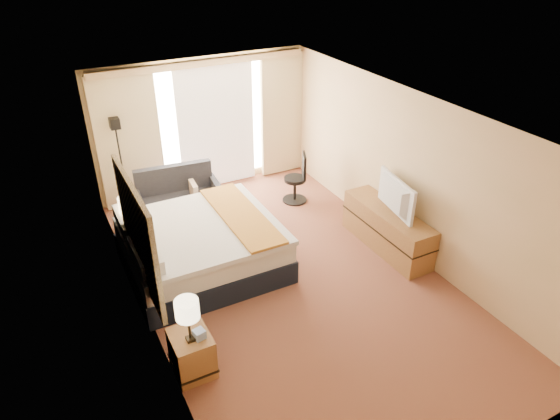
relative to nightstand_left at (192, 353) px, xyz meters
name	(u,v)px	position (x,y,z in m)	size (l,w,h in m)	color
floor	(288,278)	(1.87, 1.05, -0.28)	(4.20, 7.00, 0.02)	#55181B
ceiling	(290,114)	(1.87, 1.05, 2.33)	(4.20, 7.00, 0.02)	white
wall_back	(203,125)	(1.87, 4.55, 1.02)	(4.20, 0.02, 2.60)	#E0B688
wall_front	(485,381)	(1.87, -2.45, 1.02)	(4.20, 0.02, 2.60)	#E0B688
wall_left	(138,242)	(-0.23, 1.05, 1.02)	(0.02, 7.00, 2.60)	#E0B688
wall_right	(407,173)	(3.97, 1.05, 1.02)	(0.02, 7.00, 2.60)	#E0B688
headboard	(138,235)	(-0.19, 1.25, 1.01)	(0.06, 1.85, 1.50)	black
nightstand_left	(192,353)	(0.00, 0.00, 0.00)	(0.45, 0.52, 0.55)	olive
nightstand_right	(140,248)	(0.00, 2.50, 0.00)	(0.45, 0.52, 0.55)	olive
media_dresser	(387,229)	(3.70, 1.05, 0.07)	(0.50, 1.80, 0.70)	olive
window	(216,123)	(2.12, 4.52, 1.04)	(2.30, 0.02, 2.30)	silver
curtains	(204,122)	(1.87, 4.44, 1.13)	(4.12, 0.19, 2.56)	beige
bed	(201,247)	(0.81, 1.90, 0.13)	(2.25, 2.06, 1.09)	black
loveseat	(179,203)	(0.98, 3.54, 0.03)	(1.56, 0.93, 0.94)	maroon
floor_lamp	(119,147)	(0.20, 4.24, 1.01)	(0.23, 0.23, 1.81)	black
desk_chair	(298,180)	(3.19, 3.13, 0.16)	(0.49, 0.49, 0.97)	black
lamp_left	(187,310)	(-0.01, -0.06, 0.72)	(0.27, 0.27, 0.58)	black
lamp_right	(129,206)	(-0.06, 2.46, 0.78)	(0.31, 0.31, 0.65)	black
tissue_box	(199,334)	(0.09, -0.08, 0.33)	(0.12, 0.12, 0.11)	#87A0D1
telephone	(135,227)	(-0.01, 2.62, 0.31)	(0.17, 0.13, 0.06)	black
television	(391,196)	(3.65, 1.01, 0.72)	(1.01, 0.13, 0.58)	black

